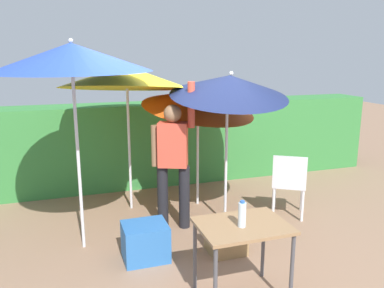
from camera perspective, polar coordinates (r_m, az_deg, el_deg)
ground_plane at (r=5.01m, az=1.10°, el=-13.10°), size 24.00×24.00×0.00m
hedge_row at (r=6.82m, az=-5.09°, el=0.17°), size 8.00×0.70×1.39m
umbrella_rainbow at (r=4.38m, az=-17.12°, el=11.94°), size 1.70×1.70×2.36m
umbrella_orange at (r=4.92m, az=5.45°, el=8.43°), size 1.50×1.51×2.09m
umbrella_yellow at (r=5.47m, az=-9.69°, el=9.57°), size 1.81×1.82×2.19m
umbrella_navy at (r=5.61m, az=1.04°, el=6.47°), size 1.66×1.65×1.91m
person_vendor at (r=4.93m, az=-2.76°, el=-1.95°), size 0.54×0.34×1.88m
chair_plastic at (r=5.52m, az=13.94°, el=-5.28°), size 0.61×0.61×0.89m
cooler_box at (r=4.44m, az=-6.81°, el=-13.91°), size 0.48×0.41×0.40m
crate_cardboard at (r=4.57m, az=4.98°, el=-13.38°), size 0.40×0.36×0.35m
folding_table at (r=3.61m, az=7.37°, el=-12.77°), size 0.80×0.60×0.73m
bottle_water at (r=3.48m, az=7.30°, el=-10.13°), size 0.07×0.07×0.24m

